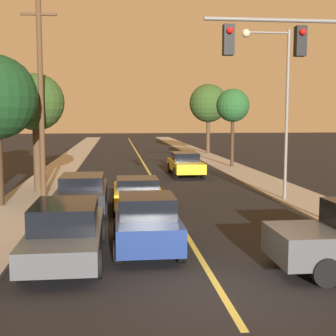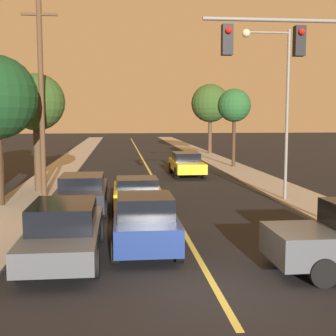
{
  "view_description": "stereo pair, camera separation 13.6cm",
  "coord_description": "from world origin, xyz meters",
  "px_view_note": "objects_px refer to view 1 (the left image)",
  "views": [
    {
      "loc": [
        -2.23,
        -9.69,
        3.8
      ],
      "look_at": [
        0.0,
        10.29,
        1.6
      ],
      "focal_mm": 50.0,
      "sensor_mm": 36.0,
      "label": 1
    },
    {
      "loc": [
        -2.1,
        -9.71,
        3.8
      ],
      "look_at": [
        0.0,
        10.29,
        1.6
      ],
      "focal_mm": 50.0,
      "sensor_mm": 36.0,
      "label": 2
    }
  ],
  "objects_px": {
    "tree_left_near": "(36,103)",
    "car_near_lane_front": "(146,222)",
    "utility_pole_left": "(41,97)",
    "tree_right_near": "(233,106)",
    "car_near_lane_second": "(137,193)",
    "car_outer_lane_second": "(83,192)",
    "car_far_oncoming": "(185,164)",
    "tree_right_far": "(208,103)",
    "traffic_signal_mast": "(313,78)",
    "streetlamp_right": "(276,92)",
    "car_outer_lane_front": "(66,230)"
  },
  "relations": [
    {
      "from": "tree_right_near",
      "to": "car_near_lane_second",
      "type": "bearing_deg",
      "value": -117.1
    },
    {
      "from": "traffic_signal_mast",
      "to": "streetlamp_right",
      "type": "bearing_deg",
      "value": 80.78
    },
    {
      "from": "tree_left_near",
      "to": "car_near_lane_front",
      "type": "bearing_deg",
      "value": -66.05
    },
    {
      "from": "car_outer_lane_front",
      "to": "tree_right_far",
      "type": "bearing_deg",
      "value": 72.77
    },
    {
      "from": "streetlamp_right",
      "to": "tree_right_near",
      "type": "distance_m",
      "value": 14.0
    },
    {
      "from": "car_near_lane_second",
      "to": "traffic_signal_mast",
      "type": "height_order",
      "value": "traffic_signal_mast"
    },
    {
      "from": "car_near_lane_second",
      "to": "car_outer_lane_second",
      "type": "distance_m",
      "value": 2.19
    },
    {
      "from": "utility_pole_left",
      "to": "tree_left_near",
      "type": "height_order",
      "value": "utility_pole_left"
    },
    {
      "from": "car_outer_lane_front",
      "to": "utility_pole_left",
      "type": "relative_size",
      "value": 0.59
    },
    {
      "from": "utility_pole_left",
      "to": "car_near_lane_front",
      "type": "bearing_deg",
      "value": -64.39
    },
    {
      "from": "car_outer_lane_second",
      "to": "tree_right_far",
      "type": "xyz_separation_m",
      "value": [
        10.67,
        28.02,
        4.36
      ]
    },
    {
      "from": "traffic_signal_mast",
      "to": "utility_pole_left",
      "type": "bearing_deg",
      "value": 140.34
    },
    {
      "from": "car_outer_lane_front",
      "to": "tree_right_far",
      "type": "height_order",
      "value": "tree_right_far"
    },
    {
      "from": "traffic_signal_mast",
      "to": "streetlamp_right",
      "type": "relative_size",
      "value": 0.92
    },
    {
      "from": "car_outer_lane_front",
      "to": "streetlamp_right",
      "type": "distance_m",
      "value": 12.12
    },
    {
      "from": "utility_pole_left",
      "to": "car_near_lane_second",
      "type": "bearing_deg",
      "value": -35.17
    },
    {
      "from": "car_outer_lane_front",
      "to": "tree_right_near",
      "type": "distance_m",
      "value": 24.12
    },
    {
      "from": "car_near_lane_front",
      "to": "streetlamp_right",
      "type": "xyz_separation_m",
      "value": [
        6.2,
        7.06,
        4.1
      ]
    },
    {
      "from": "car_far_oncoming",
      "to": "tree_right_near",
      "type": "relative_size",
      "value": 0.89
    },
    {
      "from": "traffic_signal_mast",
      "to": "utility_pole_left",
      "type": "height_order",
      "value": "utility_pole_left"
    },
    {
      "from": "car_far_oncoming",
      "to": "tree_right_near",
      "type": "bearing_deg",
      "value": -134.76
    },
    {
      "from": "tree_left_near",
      "to": "tree_right_far",
      "type": "bearing_deg",
      "value": 60.2
    },
    {
      "from": "car_near_lane_second",
      "to": "streetlamp_right",
      "type": "xyz_separation_m",
      "value": [
        6.2,
        1.29,
        4.18
      ]
    },
    {
      "from": "car_far_oncoming",
      "to": "streetlamp_right",
      "type": "bearing_deg",
      "value": 104.85
    },
    {
      "from": "tree_right_near",
      "to": "tree_right_far",
      "type": "xyz_separation_m",
      "value": [
        0.71,
        12.77,
        0.54
      ]
    },
    {
      "from": "car_outer_lane_second",
      "to": "car_far_oncoming",
      "type": "distance_m",
      "value": 12.49
    },
    {
      "from": "car_outer_lane_second",
      "to": "traffic_signal_mast",
      "type": "height_order",
      "value": "traffic_signal_mast"
    },
    {
      "from": "tree_left_near",
      "to": "tree_right_far",
      "type": "distance_m",
      "value": 26.61
    },
    {
      "from": "traffic_signal_mast",
      "to": "streetlamp_right",
      "type": "xyz_separation_m",
      "value": [
        0.99,
        6.13,
        -0.08
      ]
    },
    {
      "from": "car_outer_lane_front",
      "to": "traffic_signal_mast",
      "type": "xyz_separation_m",
      "value": [
        7.4,
        1.59,
        4.19
      ]
    },
    {
      "from": "car_outer_lane_second",
      "to": "car_far_oncoming",
      "type": "relative_size",
      "value": 0.94
    },
    {
      "from": "car_outer_lane_second",
      "to": "streetlamp_right",
      "type": "bearing_deg",
      "value": 9.02
    },
    {
      "from": "tree_left_near",
      "to": "tree_right_far",
      "type": "relative_size",
      "value": 0.83
    },
    {
      "from": "utility_pole_left",
      "to": "tree_left_near",
      "type": "distance_m",
      "value": 2.03
    },
    {
      "from": "traffic_signal_mast",
      "to": "tree_left_near",
      "type": "relative_size",
      "value": 1.17
    },
    {
      "from": "car_outer_lane_front",
      "to": "car_outer_lane_second",
      "type": "relative_size",
      "value": 1.07
    },
    {
      "from": "car_near_lane_second",
      "to": "tree_right_near",
      "type": "bearing_deg",
      "value": 62.9
    },
    {
      "from": "utility_pole_left",
      "to": "tree_right_near",
      "type": "height_order",
      "value": "utility_pole_left"
    },
    {
      "from": "utility_pole_left",
      "to": "tree_right_near",
      "type": "bearing_deg",
      "value": 45.72
    },
    {
      "from": "car_near_lane_front",
      "to": "car_far_oncoming",
      "type": "xyz_separation_m",
      "value": [
        3.63,
        16.79,
        -0.02
      ]
    },
    {
      "from": "car_near_lane_front",
      "to": "car_near_lane_second",
      "type": "xyz_separation_m",
      "value": [
        0.0,
        5.77,
        -0.08
      ]
    },
    {
      "from": "car_near_lane_second",
      "to": "car_outer_lane_front",
      "type": "bearing_deg",
      "value": -108.77
    },
    {
      "from": "tree_left_near",
      "to": "car_far_oncoming",
      "type": "bearing_deg",
      "value": 36.25
    },
    {
      "from": "car_far_oncoming",
      "to": "utility_pole_left",
      "type": "distance_m",
      "value": 11.89
    },
    {
      "from": "car_outer_lane_second",
      "to": "car_outer_lane_front",
      "type": "bearing_deg",
      "value": -90.0
    },
    {
      "from": "car_outer_lane_second",
      "to": "tree_left_near",
      "type": "height_order",
      "value": "tree_left_near"
    },
    {
      "from": "car_outer_lane_second",
      "to": "car_near_lane_front",
      "type": "bearing_deg",
      "value": -69.11
    },
    {
      "from": "car_near_lane_second",
      "to": "streetlamp_right",
      "type": "bearing_deg",
      "value": 11.73
    },
    {
      "from": "utility_pole_left",
      "to": "tree_right_near",
      "type": "xyz_separation_m",
      "value": [
        11.95,
        12.26,
        -0.08
      ]
    },
    {
      "from": "streetlamp_right",
      "to": "tree_right_near",
      "type": "height_order",
      "value": "streetlamp_right"
    }
  ]
}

